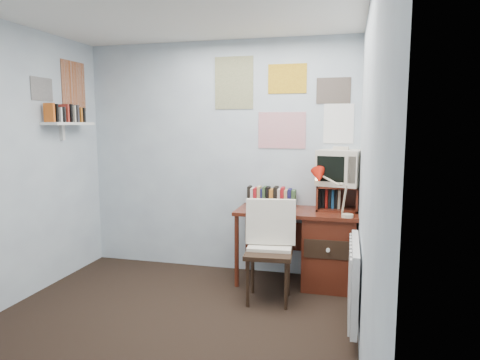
{
  "coord_description": "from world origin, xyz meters",
  "views": [
    {
      "loc": [
        1.38,
        -2.74,
        1.62
      ],
      "look_at": [
        0.44,
        0.96,
        1.12
      ],
      "focal_mm": 32.0,
      "sensor_mm": 36.0,
      "label": 1
    }
  ],
  "objects_px": {
    "desk_lamp": "(348,196)",
    "tv_riser": "(337,198)",
    "radiator": "(354,280)",
    "crt_tv": "(340,166)",
    "desk": "(323,246)",
    "wall_shelf": "(69,124)",
    "desk_chair": "(269,253)"
  },
  "relations": [
    {
      "from": "radiator",
      "to": "wall_shelf",
      "type": "xyz_separation_m",
      "value": [
        -2.86,
        0.55,
        1.2
      ]
    },
    {
      "from": "desk",
      "to": "radiator",
      "type": "xyz_separation_m",
      "value": [
        0.29,
        -0.93,
        0.01
      ]
    },
    {
      "from": "desk_chair",
      "to": "crt_tv",
      "type": "height_order",
      "value": "crt_tv"
    },
    {
      "from": "desk_chair",
      "to": "wall_shelf",
      "type": "height_order",
      "value": "wall_shelf"
    },
    {
      "from": "desk",
      "to": "crt_tv",
      "type": "height_order",
      "value": "crt_tv"
    },
    {
      "from": "desk_chair",
      "to": "radiator",
      "type": "height_order",
      "value": "desk_chair"
    },
    {
      "from": "desk_lamp",
      "to": "radiator",
      "type": "xyz_separation_m",
      "value": [
        0.07,
        -0.71,
        -0.54
      ]
    },
    {
      "from": "desk_chair",
      "to": "radiator",
      "type": "relative_size",
      "value": 1.12
    },
    {
      "from": "desk_chair",
      "to": "desk_lamp",
      "type": "xyz_separation_m",
      "value": [
        0.68,
        0.29,
        0.51
      ]
    },
    {
      "from": "desk_chair",
      "to": "desk_lamp",
      "type": "bearing_deg",
      "value": 18.71
    },
    {
      "from": "desk",
      "to": "desk_lamp",
      "type": "xyz_separation_m",
      "value": [
        0.22,
        -0.22,
        0.55
      ]
    },
    {
      "from": "desk",
      "to": "crt_tv",
      "type": "xyz_separation_m",
      "value": [
        0.14,
        0.13,
        0.8
      ]
    },
    {
      "from": "desk",
      "to": "wall_shelf",
      "type": "distance_m",
      "value": 2.87
    },
    {
      "from": "wall_shelf",
      "to": "radiator",
      "type": "bearing_deg",
      "value": -10.89
    },
    {
      "from": "tv_riser",
      "to": "desk",
      "type": "bearing_deg",
      "value": -137.04
    },
    {
      "from": "wall_shelf",
      "to": "desk_lamp",
      "type": "bearing_deg",
      "value": 3.28
    },
    {
      "from": "crt_tv",
      "to": "desk",
      "type": "bearing_deg",
      "value": -123.92
    },
    {
      "from": "desk_chair",
      "to": "wall_shelf",
      "type": "distance_m",
      "value": 2.42
    },
    {
      "from": "crt_tv",
      "to": "wall_shelf",
      "type": "distance_m",
      "value": 2.79
    },
    {
      "from": "tv_riser",
      "to": "crt_tv",
      "type": "height_order",
      "value": "crt_tv"
    },
    {
      "from": "tv_riser",
      "to": "wall_shelf",
      "type": "relative_size",
      "value": 0.65
    },
    {
      "from": "radiator",
      "to": "crt_tv",
      "type": "bearing_deg",
      "value": 97.96
    },
    {
      "from": "desk_lamp",
      "to": "tv_riser",
      "type": "height_order",
      "value": "desk_lamp"
    },
    {
      "from": "radiator",
      "to": "desk",
      "type": "bearing_deg",
      "value": 107.24
    },
    {
      "from": "desk",
      "to": "crt_tv",
      "type": "bearing_deg",
      "value": 42.91
    },
    {
      "from": "tv_riser",
      "to": "wall_shelf",
      "type": "height_order",
      "value": "wall_shelf"
    },
    {
      "from": "crt_tv",
      "to": "desk_chair",
      "type": "bearing_deg",
      "value": -119.95
    },
    {
      "from": "wall_shelf",
      "to": "desk_chair",
      "type": "bearing_deg",
      "value": -3.51
    },
    {
      "from": "desk_lamp",
      "to": "radiator",
      "type": "bearing_deg",
      "value": -65.24
    },
    {
      "from": "desk",
      "to": "desk_chair",
      "type": "xyz_separation_m",
      "value": [
        -0.46,
        -0.51,
        0.04
      ]
    },
    {
      "from": "radiator",
      "to": "tv_riser",
      "type": "bearing_deg",
      "value": 99.28
    },
    {
      "from": "desk",
      "to": "radiator",
      "type": "height_order",
      "value": "desk"
    }
  ]
}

